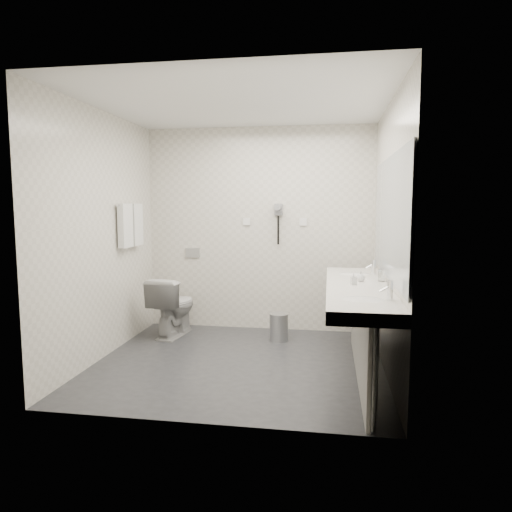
# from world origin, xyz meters

# --- Properties ---
(floor) EXTENTS (2.80, 2.80, 0.00)m
(floor) POSITION_xyz_m (0.00, 0.00, 0.00)
(floor) COLOR #292A2E
(floor) RESTS_ON ground
(ceiling) EXTENTS (2.80, 2.80, 0.00)m
(ceiling) POSITION_xyz_m (0.00, 0.00, 2.50)
(ceiling) COLOR silver
(ceiling) RESTS_ON wall_back
(wall_back) EXTENTS (2.80, 0.00, 2.80)m
(wall_back) POSITION_xyz_m (0.00, 1.30, 1.25)
(wall_back) COLOR silver
(wall_back) RESTS_ON floor
(wall_front) EXTENTS (2.80, 0.00, 2.80)m
(wall_front) POSITION_xyz_m (0.00, -1.30, 1.25)
(wall_front) COLOR silver
(wall_front) RESTS_ON floor
(wall_left) EXTENTS (0.00, 2.60, 2.60)m
(wall_left) POSITION_xyz_m (-1.40, 0.00, 1.25)
(wall_left) COLOR silver
(wall_left) RESTS_ON floor
(wall_right) EXTENTS (0.00, 2.60, 2.60)m
(wall_right) POSITION_xyz_m (1.40, 0.00, 1.25)
(wall_right) COLOR silver
(wall_right) RESTS_ON floor
(vanity_counter) EXTENTS (0.55, 2.20, 0.10)m
(vanity_counter) POSITION_xyz_m (1.12, -0.20, 0.80)
(vanity_counter) COLOR white
(vanity_counter) RESTS_ON floor
(vanity_panel) EXTENTS (0.03, 2.15, 0.75)m
(vanity_panel) POSITION_xyz_m (1.15, -0.20, 0.38)
(vanity_panel) COLOR gray
(vanity_panel) RESTS_ON floor
(vanity_post_near) EXTENTS (0.06, 0.06, 0.75)m
(vanity_post_near) POSITION_xyz_m (1.18, -1.24, 0.38)
(vanity_post_near) COLOR silver
(vanity_post_near) RESTS_ON floor
(vanity_post_far) EXTENTS (0.06, 0.06, 0.75)m
(vanity_post_far) POSITION_xyz_m (1.18, 0.84, 0.38)
(vanity_post_far) COLOR silver
(vanity_post_far) RESTS_ON floor
(mirror) EXTENTS (0.02, 2.20, 1.05)m
(mirror) POSITION_xyz_m (1.39, -0.20, 1.45)
(mirror) COLOR #B2BCC6
(mirror) RESTS_ON wall_right
(basin_near) EXTENTS (0.40, 0.31, 0.05)m
(basin_near) POSITION_xyz_m (1.12, -0.85, 0.83)
(basin_near) COLOR white
(basin_near) RESTS_ON vanity_counter
(basin_far) EXTENTS (0.40, 0.31, 0.05)m
(basin_far) POSITION_xyz_m (1.12, 0.45, 0.83)
(basin_far) COLOR white
(basin_far) RESTS_ON vanity_counter
(faucet_near) EXTENTS (0.04, 0.04, 0.15)m
(faucet_near) POSITION_xyz_m (1.32, -0.85, 0.92)
(faucet_near) COLOR silver
(faucet_near) RESTS_ON vanity_counter
(faucet_far) EXTENTS (0.04, 0.04, 0.15)m
(faucet_far) POSITION_xyz_m (1.32, 0.45, 0.92)
(faucet_far) COLOR silver
(faucet_far) RESTS_ON vanity_counter
(soap_bottle_a) EXTENTS (0.06, 0.06, 0.10)m
(soap_bottle_a) POSITION_xyz_m (1.09, -0.22, 0.90)
(soap_bottle_a) COLOR white
(soap_bottle_a) RESTS_ON vanity_counter
(soap_bottle_b) EXTENTS (0.10, 0.10, 0.09)m
(soap_bottle_b) POSITION_xyz_m (1.16, -0.02, 0.90)
(soap_bottle_b) COLOR white
(soap_bottle_b) RESTS_ON vanity_counter
(glass_left) EXTENTS (0.07, 0.07, 0.11)m
(glass_left) POSITION_xyz_m (1.35, 0.02, 0.91)
(glass_left) COLOR silver
(glass_left) RESTS_ON vanity_counter
(toilet) EXTENTS (0.49, 0.75, 0.71)m
(toilet) POSITION_xyz_m (-0.96, 0.83, 0.35)
(toilet) COLOR white
(toilet) RESTS_ON floor
(flush_plate) EXTENTS (0.18, 0.02, 0.12)m
(flush_plate) POSITION_xyz_m (-0.85, 1.29, 0.95)
(flush_plate) COLOR #B2B5BA
(flush_plate) RESTS_ON wall_back
(pedal_bin) EXTENTS (0.26, 0.26, 0.30)m
(pedal_bin) POSITION_xyz_m (0.31, 0.80, 0.15)
(pedal_bin) COLOR #B2B5BA
(pedal_bin) RESTS_ON floor
(bin_lid) EXTENTS (0.22, 0.22, 0.02)m
(bin_lid) POSITION_xyz_m (0.31, 0.80, 0.31)
(bin_lid) COLOR #B2B5BA
(bin_lid) RESTS_ON pedal_bin
(towel_rail) EXTENTS (0.02, 0.62, 0.02)m
(towel_rail) POSITION_xyz_m (-1.35, 0.55, 1.55)
(towel_rail) COLOR silver
(towel_rail) RESTS_ON wall_left
(towel_near) EXTENTS (0.07, 0.24, 0.48)m
(towel_near) POSITION_xyz_m (-1.34, 0.41, 1.33)
(towel_near) COLOR white
(towel_near) RESTS_ON towel_rail
(towel_far) EXTENTS (0.07, 0.24, 0.48)m
(towel_far) POSITION_xyz_m (-1.34, 0.69, 1.33)
(towel_far) COLOR white
(towel_far) RESTS_ON towel_rail
(dryer_cradle) EXTENTS (0.10, 0.04, 0.14)m
(dryer_cradle) POSITION_xyz_m (0.25, 1.27, 1.50)
(dryer_cradle) COLOR gray
(dryer_cradle) RESTS_ON wall_back
(dryer_barrel) EXTENTS (0.08, 0.14, 0.08)m
(dryer_barrel) POSITION_xyz_m (0.25, 1.20, 1.53)
(dryer_barrel) COLOR gray
(dryer_barrel) RESTS_ON dryer_cradle
(dryer_cord) EXTENTS (0.02, 0.02, 0.35)m
(dryer_cord) POSITION_xyz_m (0.25, 1.26, 1.25)
(dryer_cord) COLOR black
(dryer_cord) RESTS_ON dryer_cradle
(switch_plate_a) EXTENTS (0.09, 0.02, 0.09)m
(switch_plate_a) POSITION_xyz_m (-0.15, 1.29, 1.35)
(switch_plate_a) COLOR white
(switch_plate_a) RESTS_ON wall_back
(switch_plate_b) EXTENTS (0.09, 0.02, 0.09)m
(switch_plate_b) POSITION_xyz_m (0.55, 1.29, 1.35)
(switch_plate_b) COLOR white
(switch_plate_b) RESTS_ON wall_back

